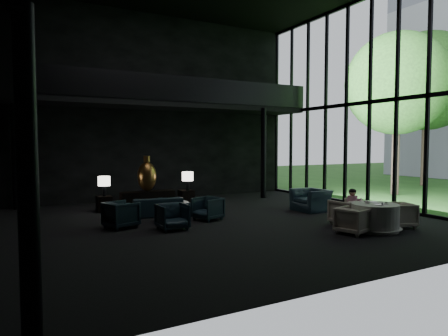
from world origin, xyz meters
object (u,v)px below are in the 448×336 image
lounge_armchair_west (121,212)px  lounge_armchair_east (208,207)px  bronze_urn (147,176)px  dining_chair_east (399,214)px  lounge_armchair_south (172,215)px  sofa (156,203)px  window_armchair (311,195)px  side_table_right (186,197)px  coffee_table (171,216)px  console (148,200)px  table_lamp_left (104,182)px  table_lamp_right (188,177)px  dining_table (375,219)px  side_table_left (104,204)px  child (352,199)px  dining_chair_north (347,210)px  dining_chair_west (353,219)px

lounge_armchair_west → lounge_armchair_east: lounge_armchair_west is taller
bronze_urn → lounge_armchair_west: 3.64m
dining_chair_east → bronze_urn: bearing=-123.5°
lounge_armchair_east → lounge_armchair_south: (-1.50, -0.83, 0.01)m
sofa → window_armchair: 5.49m
side_table_right → coffee_table: side_table_right is taller
lounge_armchair_east → coffee_table: bearing=-118.6°
console → table_lamp_left: bearing=-178.4°
table_lamp_right → dining_table: size_ratio=0.52×
side_table_left → console: bearing=-0.7°
coffee_table → dining_table: 5.96m
dining_chair_east → child: size_ratio=1.27×
bronze_urn → lounge_armchair_east: size_ratio=1.61×
side_table_right → table_lamp_right: table_lamp_right is taller
bronze_urn → coffee_table: 3.20m
sofa → window_armchair: bearing=168.4°
bronze_urn → table_lamp_right: size_ratio=1.78×
sofa → lounge_armchair_east: 1.91m
console → lounge_armchair_west: 3.50m
console → dining_chair_north: dining_chair_north is taller
dining_chair_east → child: 1.33m
sofa → table_lamp_left: bearing=-43.0°
window_armchair → coffee_table: size_ratio=1.55×
side_table_left → coffee_table: 3.29m
console → dining_chair_west: size_ratio=2.53×
lounge_armchair_west → dining_chair_east: size_ratio=1.14×
dining_chair_east → dining_table: bearing=-72.6°
table_lamp_right → coffee_table: (-1.80, -2.90, -0.92)m
bronze_urn → lounge_armchair_east: (0.97, -3.23, -0.80)m
console → table_lamp_right: bearing=-2.2°
bronze_urn → dining_chair_west: 7.74m
dining_table → side_table_left: bearing=131.4°
table_lamp_left → coffee_table: (1.40, -2.91, -0.87)m
table_lamp_left → table_lamp_right: bearing=-0.3°
dining_table → coffee_table: bearing=140.3°
sofa → dining_chair_north: (4.52, -4.14, 0.02)m
console → dining_chair_west: bearing=-62.3°
window_armchair → dining_chair_east: size_ratio=1.68×
sofa → child: child is taller
table_lamp_right → dining_chair_north: bearing=-64.8°
lounge_armchair_east → sofa: bearing=-160.6°
window_armchair → dining_chair_north: window_armchair is taller
bronze_urn → sofa: 1.91m
side_table_right → child: 6.63m
lounge_armchair_west → dining_chair_west: 6.48m
table_lamp_right → dining_chair_west: size_ratio=0.93×
table_lamp_right → side_table_right: bearing=90.0°
coffee_table → dining_table: size_ratio=0.60×
window_armchair → table_lamp_left: bearing=-118.3°
window_armchair → dining_table: bearing=-11.8°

